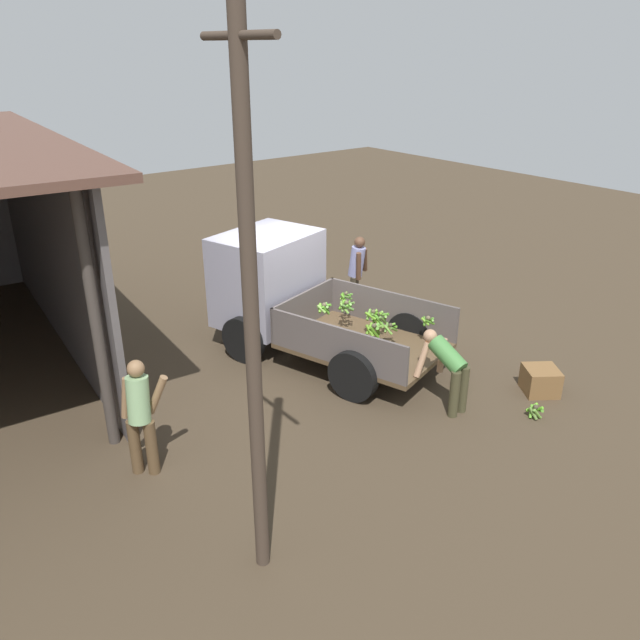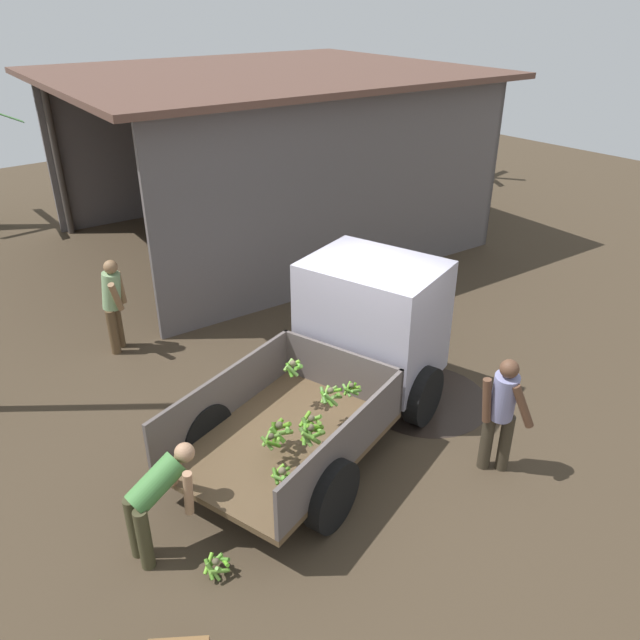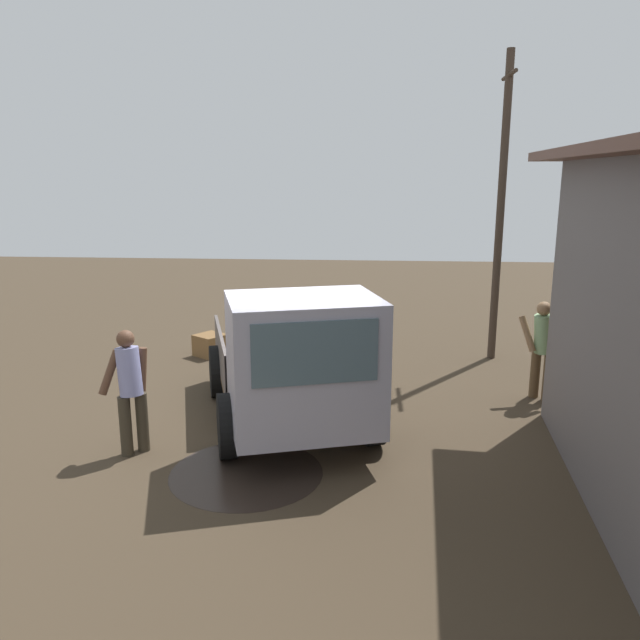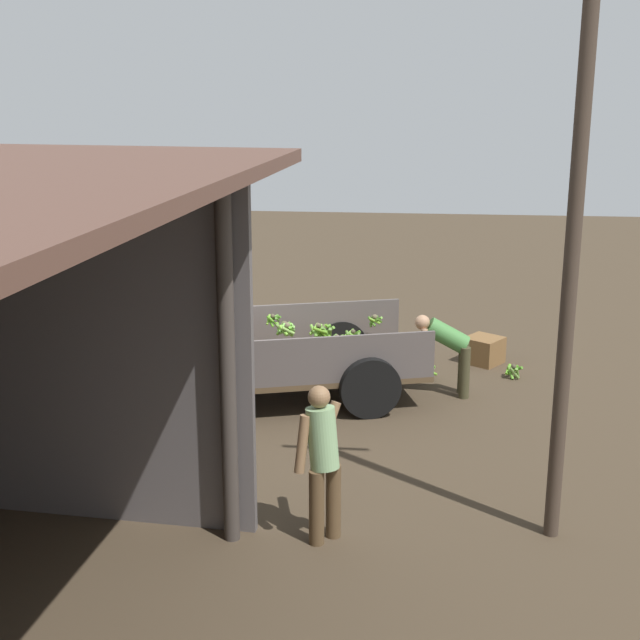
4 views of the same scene
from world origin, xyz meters
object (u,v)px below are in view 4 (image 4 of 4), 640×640
banana_bunch_on_ground_1 (513,370)px  utility_pole (572,249)px  person_foreground_visitor (212,303)px  wooden_crate_0 (484,350)px  cargo_truck (205,329)px  person_bystander_near_shed (322,456)px  banana_bunch_on_ground_0 (428,371)px  person_worker_loading (448,347)px

banana_bunch_on_ground_1 → utility_pole: bearing=88.5°
person_foreground_visitor → wooden_crate_0: (-4.43, -0.10, -0.69)m
person_foreground_visitor → banana_bunch_on_ground_1: person_foreground_visitor is taller
cargo_truck → wooden_crate_0: size_ratio=8.56×
person_bystander_near_shed → banana_bunch_on_ground_0: person_bystander_near_shed is taller
utility_pole → banana_bunch_on_ground_0: 5.58m
person_worker_loading → person_foreground_visitor: bearing=-24.2°
cargo_truck → person_foreground_visitor: cargo_truck is taller
person_foreground_visitor → utility_pole: bearing=-91.7°
utility_pole → person_foreground_visitor: 7.49m
utility_pole → wooden_crate_0: utility_pole is taller
person_foreground_visitor → person_bystander_near_shed: person_foreground_visitor is taller
wooden_crate_0 → person_worker_loading: bearing=67.6°
person_foreground_visitor → banana_bunch_on_ground_1: 4.93m
banana_bunch_on_ground_0 → banana_bunch_on_ground_1: banana_bunch_on_ground_0 is taller
person_bystander_near_shed → banana_bunch_on_ground_1: person_bystander_near_shed is taller
cargo_truck → banana_bunch_on_ground_1: (-4.44, -1.51, -0.96)m
person_worker_loading → person_bystander_near_shed: 4.53m
cargo_truck → banana_bunch_on_ground_1: size_ratio=15.73×
person_worker_loading → banana_bunch_on_ground_0: person_worker_loading is taller
utility_pole → banana_bunch_on_ground_0: bearing=-75.7°
cargo_truck → utility_pole: bearing=125.5°
person_worker_loading → person_bystander_near_shed: bearing=69.2°
utility_pole → person_bystander_near_shed: bearing=7.9°
person_foreground_visitor → person_bystander_near_shed: bearing=-110.0°
person_worker_loading → banana_bunch_on_ground_1: bearing=-143.7°
utility_pole → person_worker_loading: 4.66m
person_foreground_visitor → banana_bunch_on_ground_1: size_ratio=5.73×
banana_bunch_on_ground_0 → banana_bunch_on_ground_1: 1.32m
utility_pole → person_bystander_near_shed: size_ratio=3.54×
person_foreground_visitor → banana_bunch_on_ground_1: bearing=-49.6°
cargo_truck → banana_bunch_on_ground_0: size_ratio=15.57×
person_foreground_visitor → person_worker_loading: 4.06m
utility_pole → person_worker_loading: size_ratio=4.76×
banana_bunch_on_ground_0 → wooden_crate_0: bearing=-135.3°
person_bystander_near_shed → person_worker_loading: bearing=-64.6°
cargo_truck → person_bystander_near_shed: size_ratio=2.78×
cargo_truck → wooden_crate_0: 4.69m
wooden_crate_0 → person_bystander_near_shed: bearing=71.0°
utility_pole → person_worker_loading: bearing=-77.0°
cargo_truck → person_worker_loading: (-3.39, -0.66, -0.36)m
banana_bunch_on_ground_1 → banana_bunch_on_ground_0: bearing=8.1°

